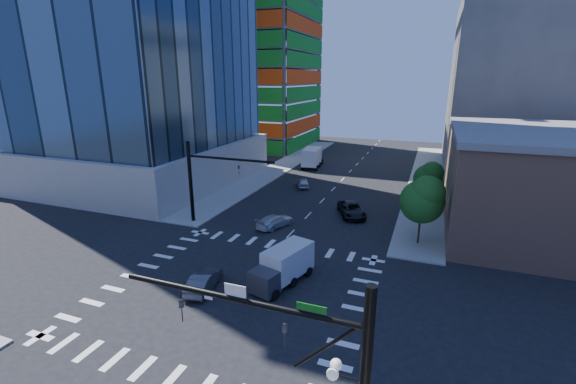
% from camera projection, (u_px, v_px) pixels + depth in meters
% --- Properties ---
extents(ground, '(160.00, 160.00, 0.00)m').
position_uv_depth(ground, '(235.00, 291.00, 29.20)').
color(ground, black).
rests_on(ground, ground).
extents(road_markings, '(20.00, 20.00, 0.01)m').
position_uv_depth(road_markings, '(235.00, 291.00, 29.20)').
color(road_markings, silver).
rests_on(road_markings, ground).
extents(sidewalk_ne, '(5.00, 60.00, 0.15)m').
position_uv_depth(sidewalk_ne, '(426.00, 180.00, 60.80)').
color(sidewalk_ne, gray).
rests_on(sidewalk_ne, ground).
extents(sidewalk_nw, '(5.00, 60.00, 0.15)m').
position_uv_depth(sidewalk_nw, '(280.00, 167.00, 69.28)').
color(sidewalk_nw, gray).
rests_on(sidewalk_nw, ground).
extents(construction_building, '(25.16, 34.50, 70.60)m').
position_uv_depth(construction_building, '(254.00, 36.00, 87.00)').
color(construction_building, slate).
rests_on(construction_building, ground).
extents(commercial_building, '(20.50, 22.50, 10.60)m').
position_uv_depth(commercial_building, '(556.00, 183.00, 38.93)').
color(commercial_building, tan).
rests_on(commercial_building, ground).
extents(bg_building_ne, '(24.00, 30.00, 28.00)m').
position_uv_depth(bg_building_ne, '(527.00, 87.00, 65.36)').
color(bg_building_ne, '#5B5751').
rests_on(bg_building_ne, ground).
extents(signal_mast_se, '(10.51, 2.48, 9.00)m').
position_uv_depth(signal_mast_se, '(339.00, 383.00, 13.87)').
color(signal_mast_se, black).
rests_on(signal_mast_se, sidewalk_se).
extents(signal_mast_nw, '(10.20, 0.40, 9.00)m').
position_uv_depth(signal_mast_nw, '(202.00, 175.00, 41.34)').
color(signal_mast_nw, black).
rests_on(signal_mast_nw, sidewalk_nw).
extents(tree_south, '(4.16, 4.16, 6.82)m').
position_uv_depth(tree_south, '(424.00, 199.00, 36.05)').
color(tree_south, '#382316').
rests_on(tree_south, sidewalk_ne).
extents(tree_north, '(3.54, 3.52, 5.78)m').
position_uv_depth(tree_north, '(429.00, 177.00, 46.90)').
color(tree_north, '#382316').
rests_on(tree_north, sidewalk_ne).
extents(car_nb_far, '(4.63, 6.18, 1.56)m').
position_uv_depth(car_nb_far, '(352.00, 209.00, 45.03)').
color(car_nb_far, black).
rests_on(car_nb_far, ground).
extents(car_sb_near, '(3.48, 5.02, 1.35)m').
position_uv_depth(car_sb_near, '(275.00, 221.00, 41.71)').
color(car_sb_near, silver).
rests_on(car_sb_near, ground).
extents(car_sb_mid, '(3.10, 4.31, 1.36)m').
position_uv_depth(car_sb_mid, '(303.00, 183.00, 56.89)').
color(car_sb_mid, '#B3B6BC').
rests_on(car_sb_mid, ground).
extents(car_sb_cross, '(2.23, 4.54, 1.43)m').
position_uv_depth(car_sb_cross, '(204.00, 281.00, 29.31)').
color(car_sb_cross, '#4B4B50').
rests_on(car_sb_cross, ground).
extents(box_truck_near, '(3.72, 5.84, 2.84)m').
position_uv_depth(box_truck_near, '(281.00, 270.00, 29.92)').
color(box_truck_near, black).
rests_on(box_truck_near, ground).
extents(box_truck_far, '(3.51, 6.96, 3.52)m').
position_uv_depth(box_truck_far, '(313.00, 158.00, 69.78)').
color(box_truck_far, black).
rests_on(box_truck_far, ground).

